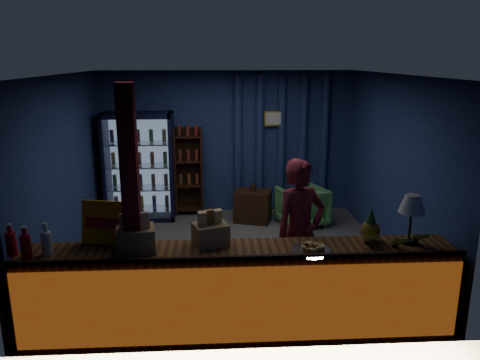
{
  "coord_description": "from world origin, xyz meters",
  "views": [
    {
      "loc": [
        -0.25,
        -6.28,
        2.82
      ],
      "look_at": [
        0.1,
        -0.2,
        1.22
      ],
      "focal_mm": 35.0,
      "sensor_mm": 36.0,
      "label": 1
    }
  ],
  "objects_px": {
    "shopkeeper": "(300,233)",
    "green_chair": "(302,206)",
    "pastry_tray": "(311,249)",
    "table_lamp": "(412,206)"
  },
  "relations": [
    {
      "from": "shopkeeper",
      "to": "green_chair",
      "type": "height_order",
      "value": "shopkeeper"
    },
    {
      "from": "shopkeeper",
      "to": "green_chair",
      "type": "distance_m",
      "value": 2.71
    },
    {
      "from": "shopkeeper",
      "to": "table_lamp",
      "type": "xyz_separation_m",
      "value": [
        1.02,
        -0.6,
        0.5
      ]
    },
    {
      "from": "shopkeeper",
      "to": "green_chair",
      "type": "xyz_separation_m",
      "value": [
        0.54,
        2.61,
        -0.53
      ]
    },
    {
      "from": "pastry_tray",
      "to": "table_lamp",
      "type": "xyz_separation_m",
      "value": [
        1.05,
        0.14,
        0.39
      ]
    },
    {
      "from": "pastry_tray",
      "to": "shopkeeper",
      "type": "bearing_deg",
      "value": 88.02
    },
    {
      "from": "green_chair",
      "to": "pastry_tray",
      "type": "relative_size",
      "value": 1.84
    },
    {
      "from": "pastry_tray",
      "to": "table_lamp",
      "type": "relative_size",
      "value": 0.76
    },
    {
      "from": "pastry_tray",
      "to": "table_lamp",
      "type": "height_order",
      "value": "table_lamp"
    },
    {
      "from": "green_chair",
      "to": "shopkeeper",
      "type": "bearing_deg",
      "value": 58.55
    }
  ]
}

